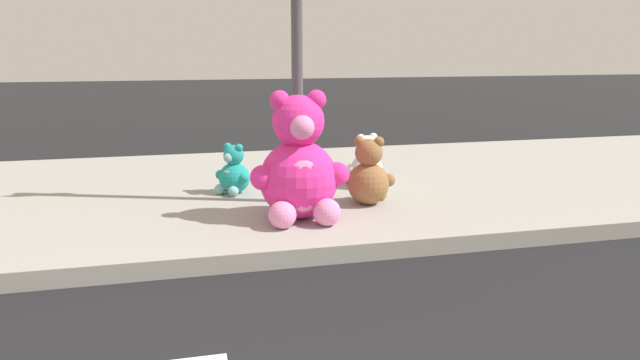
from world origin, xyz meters
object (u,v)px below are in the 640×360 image
plush_white (366,165)px  plush_teal (233,173)px  sign_pole (297,28)px  plush_pink_large (299,169)px  plush_brown (369,177)px

plush_white → plush_teal: bearing=178.8°
sign_pole → plush_white: sign_pole is taller
plush_pink_large → plush_white: 1.45m
plush_pink_large → plush_teal: 1.22m
sign_pole → plush_pink_large: 1.37m
plush_pink_large → plush_white: plush_pink_large is taller
plush_brown → plush_white: 0.73m
plush_brown → plush_teal: plush_brown is taller
plush_brown → plush_white: size_ratio=1.13×
plush_teal → plush_brown: bearing=-29.9°
plush_pink_large → plush_white: (0.97, 1.05, -0.22)m
sign_pole → plush_brown: sign_pole is taller
plush_brown → plush_white: bearing=74.4°
sign_pole → plush_pink_large: sign_pole is taller
plush_pink_large → plush_white: bearing=47.4°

